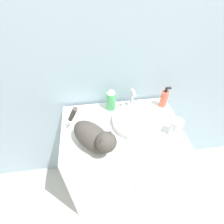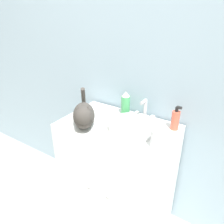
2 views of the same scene
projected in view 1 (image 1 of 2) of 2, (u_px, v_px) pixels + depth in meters
The scene contains 9 objects.
ground_plane at pixel (122, 209), 1.55m from camera, with size 8.00×8.00×0.00m, color beige.
wall_back at pixel (115, 47), 1.04m from camera, with size 6.00×0.05×2.50m.
vanity_cabinet at pixel (119, 161), 1.42m from camera, with size 0.75×0.49×0.86m.
sink_basin at pixel (137, 121), 1.12m from camera, with size 0.32×0.32×0.04m.
faucet at pixel (132, 99), 1.21m from camera, with size 0.15×0.09×0.15m.
cat at pixel (94, 137), 0.95m from camera, with size 0.29×0.33×0.22m.
soap_bottle at pixel (164, 98), 1.21m from camera, with size 0.05×0.05×0.16m.
spray_bottle at pixel (111, 99), 1.18m from camera, with size 0.06×0.06×0.17m.
cup at pixel (176, 127), 1.04m from camera, with size 0.07×0.07×0.11m.
Camera 1 is at (-0.16, -0.49, 1.70)m, focal length 28.00 mm.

